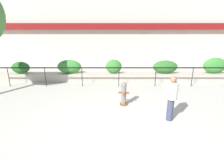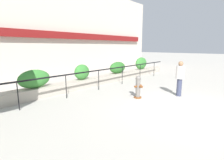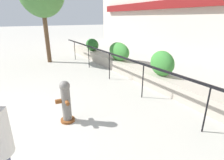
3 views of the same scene
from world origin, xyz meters
name	(u,v)px [view 1 (image 1 of 3)]	position (x,y,z in m)	size (l,w,h in m)	color
ground_plane	(124,136)	(0.00, 0.00, 0.00)	(120.00, 120.00, 0.00)	#B2ADA3
building_facade	(117,19)	(0.00, 11.98, 3.99)	(30.00, 1.36, 8.00)	beige
planter_wall_low	(118,77)	(0.00, 6.00, 0.25)	(18.00, 0.70, 0.50)	#ADA393
fence_railing_segment	(119,70)	(0.00, 4.90, 1.02)	(15.00, 0.05, 1.15)	black
hedge_bush_0	(21,67)	(-6.23, 6.00, 0.88)	(1.13, 0.70, 0.75)	#235B23
hedge_bush_1	(70,67)	(-3.12, 6.00, 0.93)	(1.52, 0.60, 0.87)	#387F33
hedge_bush_2	(114,66)	(-0.29, 6.00, 0.95)	(1.01, 0.57, 0.90)	#387F33
hedge_bush_3	(166,67)	(3.00, 6.00, 0.92)	(1.56, 0.64, 0.83)	#2D6B28
hedge_bush_4	(215,66)	(6.16, 6.00, 1.00)	(1.48, 0.59, 1.01)	#387F33
fire_hydrant	(124,93)	(0.13, 2.37, 0.55)	(0.48, 0.45, 1.08)	brown
pedestrian	(172,96)	(1.78, 1.04, 0.99)	(0.46, 0.46, 1.73)	#383D56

